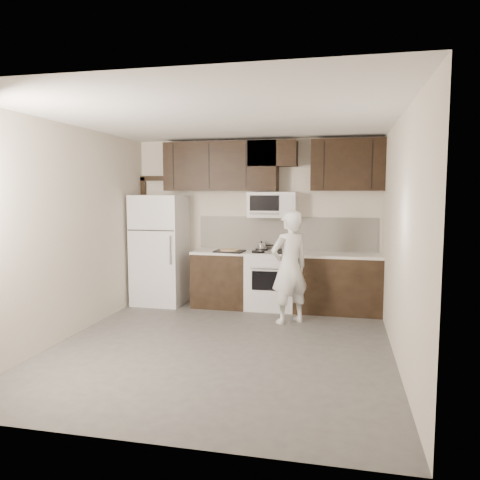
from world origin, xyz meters
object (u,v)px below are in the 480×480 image
(stove, at_px, (271,280))
(person, at_px, (290,267))
(microwave, at_px, (272,205))
(refrigerator, at_px, (160,250))

(stove, distance_m, person, 0.91)
(microwave, bearing_deg, stove, -89.90)
(microwave, relative_size, refrigerator, 0.42)
(person, bearing_deg, microwave, -105.24)
(microwave, bearing_deg, person, -66.59)
(microwave, distance_m, refrigerator, 2.00)
(refrigerator, bearing_deg, person, -17.57)
(stove, xyz_separation_m, microwave, (-0.00, 0.12, 1.19))
(stove, distance_m, refrigerator, 1.90)
(microwave, bearing_deg, refrigerator, -174.85)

